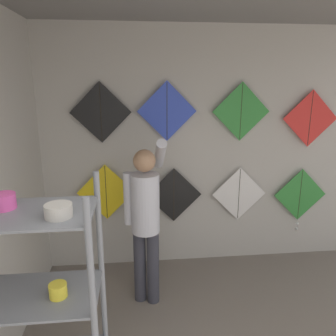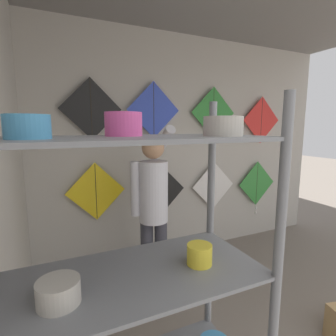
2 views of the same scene
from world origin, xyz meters
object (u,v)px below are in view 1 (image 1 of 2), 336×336
(kite_2, at_px, (239,194))
(kite_3, at_px, (300,196))
(kite_0, at_px, (106,192))
(kite_4, at_px, (101,112))
(kite_5, at_px, (167,111))
(shopkeeper, at_px, (145,214))
(kite_6, at_px, (241,112))
(kite_1, at_px, (174,195))
(kite_7, at_px, (310,119))

(kite_2, height_order, kite_3, kite_2)
(kite_0, height_order, kite_4, kite_4)
(kite_5, bearing_deg, kite_4, 180.00)
(shopkeeper, xyz_separation_m, kite_4, (-0.44, 0.68, 0.91))
(kite_3, distance_m, kite_6, 1.33)
(kite_1, height_order, kite_2, kite_1)
(kite_3, bearing_deg, kite_0, 179.99)
(kite_1, xyz_separation_m, kite_5, (-0.08, 0.00, 0.98))
(kite_3, height_order, kite_7, kite_7)
(kite_7, bearing_deg, kite_6, 180.00)
(kite_6, bearing_deg, kite_5, 180.00)
(shopkeeper, xyz_separation_m, kite_2, (1.16, 0.68, -0.08))
(kite_0, bearing_deg, kite_5, 0.00)
(kite_6, bearing_deg, kite_3, -0.03)
(kite_0, bearing_deg, shopkeeper, -57.78)
(kite_1, relative_size, kite_2, 1.00)
(kite_7, bearing_deg, kite_5, 180.00)
(kite_5, bearing_deg, shopkeeper, -112.42)
(kite_2, distance_m, kite_6, 0.99)
(kite_2, distance_m, kite_3, 0.78)
(kite_1, relative_size, kite_5, 1.00)
(kite_4, relative_size, kite_6, 1.00)
(kite_4, relative_size, kite_7, 1.00)
(kite_5, bearing_deg, kite_6, 0.00)
(kite_6, bearing_deg, kite_2, 0.00)
(kite_5, height_order, kite_6, kite_5)
(kite_0, height_order, kite_5, kite_5)
(kite_3, distance_m, kite_4, 2.60)
(kite_1, relative_size, kite_4, 1.00)
(kite_2, relative_size, kite_4, 1.00)
(kite_0, height_order, kite_7, kite_7)
(shopkeeper, relative_size, kite_3, 2.12)
(kite_0, bearing_deg, kite_2, 0.00)
(kite_6, bearing_deg, kite_0, 180.00)
(kite_1, distance_m, kite_6, 1.24)
(kite_5, height_order, kite_7, kite_5)
(kite_1, height_order, kite_7, kite_7)
(shopkeeper, relative_size, kite_7, 2.56)
(kite_1, bearing_deg, kite_7, 0.00)
(shopkeeper, bearing_deg, kite_1, 81.61)
(kite_0, bearing_deg, kite_1, 0.00)
(kite_6, bearing_deg, kite_4, 180.00)
(shopkeeper, xyz_separation_m, kite_1, (0.36, 0.68, -0.07))
(kite_3, xyz_separation_m, kite_6, (-0.81, 0.00, 1.05))
(kite_0, distance_m, kite_1, 0.79)
(kite_1, bearing_deg, kite_2, 0.00)
(shopkeeper, height_order, kite_7, kite_7)
(kite_3, bearing_deg, kite_2, 179.96)
(kite_4, distance_m, kite_5, 0.72)
(kite_1, relative_size, kite_3, 0.83)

